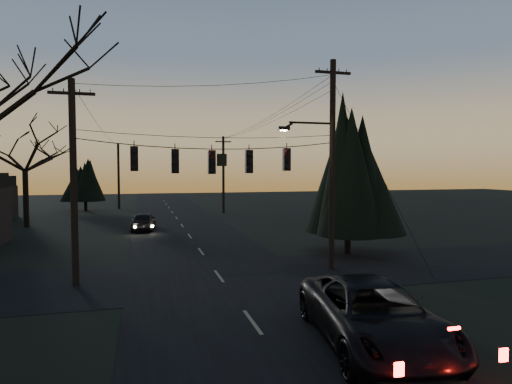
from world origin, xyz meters
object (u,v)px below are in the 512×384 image
object	(u,v)px
utility_pole_right	(331,269)
evergreen_right	(348,171)
utility_pole_far_l	(119,209)
utility_pole_left	(76,286)
utility_pole_far_r	(224,213)
suv_near	(373,315)
sedan_oncoming_a	(144,221)

from	to	relation	value
utility_pole_right	evergreen_right	world-z (taller)	evergreen_right
utility_pole_right	utility_pole_far_l	xyz separation A→B (m)	(-11.50, 36.00, 0.00)
utility_pole_left	utility_pole_far_r	size ratio (longest dim) A/B	1.00
utility_pole_far_r	utility_pole_left	bearing A→B (deg)	-112.33
suv_near	sedan_oncoming_a	world-z (taller)	suv_near
utility_pole_far_r	utility_pole_far_l	distance (m)	14.01
utility_pole_left	evergreen_right	world-z (taller)	evergreen_right
utility_pole_far_r	utility_pole_right	bearing A→B (deg)	-90.00
sedan_oncoming_a	suv_near	bearing A→B (deg)	108.96
evergreen_right	suv_near	distance (m)	13.48
utility_pole_right	utility_pole_left	xyz separation A→B (m)	(-11.50, 0.00, 0.00)
utility_pole_far_r	utility_pole_far_l	world-z (taller)	utility_pole_far_r
utility_pole_left	evergreen_right	xyz separation A→B (m)	(13.98, 3.17, 4.73)
sedan_oncoming_a	evergreen_right	bearing A→B (deg)	136.61
utility_pole_far_r	evergreen_right	world-z (taller)	evergreen_right
evergreen_right	sedan_oncoming_a	world-z (taller)	evergreen_right
utility_pole_left	evergreen_right	distance (m)	15.10
evergreen_right	sedan_oncoming_a	bearing A→B (deg)	131.16
utility_pole_left	suv_near	bearing A→B (deg)	-44.71
utility_pole_far_l	suv_near	xyz separation A→B (m)	(8.71, -44.62, 0.86)
utility_pole_far_l	evergreen_right	world-z (taller)	evergreen_right
utility_pole_left	utility_pole_far_r	distance (m)	30.27
utility_pole_far_r	evergreen_right	bearing A→B (deg)	-84.29
utility_pole_left	sedan_oncoming_a	distance (m)	16.22
utility_pole_far_r	utility_pole_far_l	xyz separation A→B (m)	(-11.50, 8.00, 0.00)
utility_pole_left	utility_pole_far_l	xyz separation A→B (m)	(0.00, 36.00, 0.00)
evergreen_right	utility_pole_far_r	bearing A→B (deg)	95.71
utility_pole_right	evergreen_right	xyz separation A→B (m)	(2.48, 3.17, 4.73)
utility_pole_far_l	utility_pole_left	bearing A→B (deg)	-90.00
utility_pole_far_r	utility_pole_far_l	size ratio (longest dim) A/B	1.06
suv_near	sedan_oncoming_a	size ratio (longest dim) A/B	1.46
utility_pole_far_r	suv_near	world-z (taller)	utility_pole_far_r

